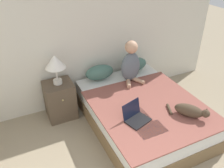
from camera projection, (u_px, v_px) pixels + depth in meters
name	position (u px, v px, depth m)	size (l,w,h in m)	color
wall_back	(73.00, 36.00, 3.83)	(5.69, 0.05, 2.55)	beige
bed	(142.00, 113.00, 3.77)	(1.57, 2.07, 0.51)	brown
pillow_near	(100.00, 72.00, 4.12)	(0.51, 0.26, 0.26)	#42665B
pillow_far	(134.00, 65.00, 4.37)	(0.51, 0.26, 0.26)	#42665B
person_sitting	(131.00, 64.00, 3.96)	(0.36, 0.35, 0.73)	slate
cat_tabby	(190.00, 111.00, 3.26)	(0.41, 0.55, 0.18)	#473828
laptop_open	(136.00, 117.00, 3.21)	(0.38, 0.36, 0.24)	black
nightstand	(60.00, 100.00, 3.95)	(0.46, 0.46, 0.64)	brown
table_lamp	(55.00, 63.00, 3.60)	(0.32, 0.32, 0.49)	beige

